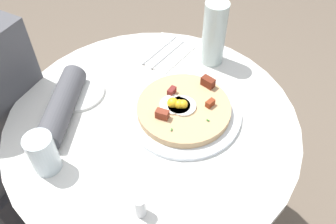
{
  "coord_description": "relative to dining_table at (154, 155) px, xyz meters",
  "views": [
    {
      "loc": [
        -0.54,
        -0.33,
        1.46
      ],
      "look_at": [
        0.03,
        -0.03,
        0.74
      ],
      "focal_mm": 37.73,
      "sensor_mm": 36.0,
      "label": 1
    }
  ],
  "objects": [
    {
      "name": "pizza_plate",
      "position": [
        0.06,
        -0.07,
        0.18
      ],
      "size": [
        0.32,
        0.32,
        0.01
      ],
      "primitive_type": "cylinder",
      "color": "white",
      "rests_on": "dining_table"
    },
    {
      "name": "breakfast_pizza",
      "position": [
        0.06,
        -0.07,
        0.19
      ],
      "size": [
        0.26,
        0.26,
        0.05
      ],
      "color": "tan",
      "rests_on": "pizza_plate"
    },
    {
      "name": "water_glass",
      "position": [
        -0.25,
        0.15,
        0.22
      ],
      "size": [
        0.07,
        0.07,
        0.11
      ],
      "primitive_type": "cylinder",
      "color": "silver",
      "rests_on": "dining_table"
    },
    {
      "name": "dining_table",
      "position": [
        0.0,
        0.0,
        0.0
      ],
      "size": [
        0.81,
        0.81,
        0.72
      ],
      "color": "silver",
      "rests_on": "ground_plane"
    },
    {
      "name": "bread_plate",
      "position": [
        -0.01,
        0.24,
        0.17
      ],
      "size": [
        0.15,
        0.15,
        0.01
      ],
      "primitive_type": "cylinder",
      "color": "white",
      "rests_on": "dining_table"
    },
    {
      "name": "salt_shaker",
      "position": [
        -0.25,
        -0.11,
        0.2
      ],
      "size": [
        0.03,
        0.03,
        0.06
      ],
      "primitive_type": "cylinder",
      "color": "white",
      "rests_on": "dining_table"
    },
    {
      "name": "knife",
      "position": [
        0.27,
        0.09,
        0.18
      ],
      "size": [
        0.18,
        0.04,
        0.0
      ],
      "primitive_type": "cube",
      "rotation": [
        0.0,
        0.0,
        2.98
      ],
      "color": "silver",
      "rests_on": "napkin"
    },
    {
      "name": "napkin",
      "position": [
        0.27,
        0.11,
        0.17
      ],
      "size": [
        0.19,
        0.17,
        0.0
      ],
      "primitive_type": "cube",
      "rotation": [
        0.0,
        0.0,
        2.98
      ],
      "color": "white",
      "rests_on": "dining_table"
    },
    {
      "name": "water_bottle",
      "position": [
        0.31,
        -0.05,
        0.27
      ],
      "size": [
        0.07,
        0.07,
        0.21
      ],
      "primitive_type": "cylinder",
      "color": "silver",
      "rests_on": "dining_table"
    },
    {
      "name": "fork",
      "position": [
        0.27,
        0.13,
        0.18
      ],
      "size": [
        0.18,
        0.04,
        0.0
      ],
      "primitive_type": "cube",
      "rotation": [
        0.0,
        0.0,
        2.98
      ],
      "color": "silver",
      "rests_on": "napkin"
    }
  ]
}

